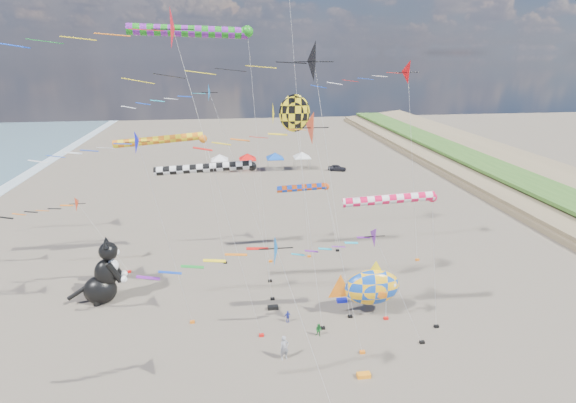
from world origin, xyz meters
The scene contains 25 objects.
delta_kite_0 centered at (-6.33, 22.03, 16.85)m, with size 11.40×1.70×18.14m.
delta_kite_1 centered at (10.40, 20.30, 18.72)m, with size 11.62×2.35×20.18m.
delta_kite_2 centered at (-12.24, 11.89, 14.50)m, with size 9.96×1.82×15.80m.
delta_kite_3 centered at (-3.62, 0.05, 10.67)m, with size 10.59×1.99×12.00m.
delta_kite_4 centered at (0.79, 10.94, 19.87)m, with size 15.20×3.02×21.62m.
delta_kite_5 centered at (0.22, 6.33, 16.00)m, with size 10.59×2.31×17.43m.
delta_kite_6 centered at (-20.07, 21.59, 6.61)m, with size 10.76×1.66×7.86m.
delta_kite_8 centered at (-7.47, 9.35, 21.68)m, with size 14.86×2.65×23.29m.
delta_kite_9 centered at (5.61, 6.85, 8.03)m, with size 8.21×1.68×9.25m.
windsock_0 centered at (3.23, 23.70, 7.36)m, with size 6.78×0.73×7.78m.
windsock_1 centered at (-6.67, 17.82, 22.10)m, with size 10.82×0.91×22.63m.
windsock_2 centered at (6.86, 8.65, 10.79)m, with size 8.12×0.70×11.21m.
windsock_3 centered at (-6.06, 14.56, 12.01)m, with size 9.23×0.74×12.44m.
windsock_4 centered at (-10.37, 22.33, 12.90)m, with size 9.73×0.77×13.34m.
angelfish_kite centered at (0.07, 11.64, 16.40)m, with size 3.74×3.02×17.86m.
cat_inflatable centered at (-15.66, 16.44, 2.87)m, with size 4.26×2.13×5.74m, color black, non-canonical shape.
fish_inflatable centered at (6.59, 11.27, 2.48)m, with size 6.12×2.08×4.84m.
person_adult centered at (-1.17, 6.47, 0.92)m, with size 0.67×0.44×1.84m, color gray.
child_green centered at (1.77, 8.80, 0.53)m, with size 0.51×0.40×1.05m, color #186F27.
child_blue centered at (-0.32, 10.99, 0.51)m, with size 0.60×0.25×1.02m, color #2A35AF.
kite_bag_0 centered at (4.77, 13.39, 0.15)m, with size 0.90×0.44×0.30m, color #131BC5.
kite_bag_2 centered at (-1.29, 13.06, 0.15)m, with size 0.90×0.44×0.30m, color black.
kite_bag_3 centered at (3.84, 3.90, 0.15)m, with size 0.90×0.44×0.30m, color orange.
tent_row centered at (1.50, 60.00, 3.15)m, with size 19.20×4.20×3.80m.
parked_car centered at (15.20, 58.00, 0.56)m, with size 1.33×3.31×1.13m, color #26262D.
Camera 1 is at (-4.52, -19.93, 20.59)m, focal length 28.00 mm.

